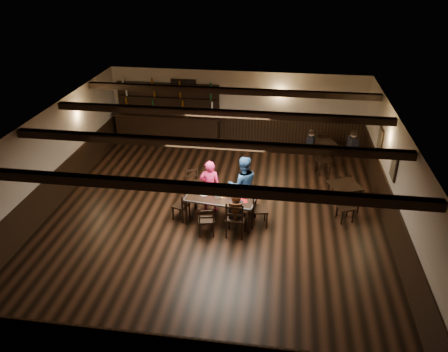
# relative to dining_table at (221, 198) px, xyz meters

# --- Properties ---
(ground) EXTENTS (10.00, 10.00, 0.00)m
(ground) POSITION_rel_dining_table_xyz_m (-0.19, 0.12, -0.69)
(ground) COLOR black
(ground) RESTS_ON ground
(room_shell) EXTENTS (9.02, 10.02, 2.71)m
(room_shell) POSITION_rel_dining_table_xyz_m (-0.19, 0.16, 1.06)
(room_shell) COLOR #BCAE9B
(room_shell) RESTS_ON ground
(dining_table) EXTENTS (1.88, 1.10, 0.75)m
(dining_table) POSITION_rel_dining_table_xyz_m (0.00, 0.00, 0.00)
(dining_table) COLOR black
(dining_table) RESTS_ON ground
(chair_near_left) EXTENTS (0.47, 0.45, 0.85)m
(chair_near_left) POSITION_rel_dining_table_xyz_m (-0.26, -0.71, -0.19)
(chair_near_left) COLOR black
(chair_near_left) RESTS_ON ground
(chair_near_right) EXTENTS (0.50, 0.48, 1.01)m
(chair_near_right) POSITION_rel_dining_table_xyz_m (0.45, -0.67, -0.10)
(chair_near_right) COLOR black
(chair_near_right) RESTS_ON ground
(chair_end_left) EXTENTS (0.47, 0.48, 0.81)m
(chair_end_left) POSITION_rel_dining_table_xyz_m (-1.00, -0.07, -0.21)
(chair_end_left) COLOR black
(chair_end_left) RESTS_ON ground
(chair_end_right) EXTENTS (0.50, 0.51, 0.95)m
(chair_end_right) POSITION_rel_dining_table_xyz_m (0.92, -0.06, -0.13)
(chair_end_right) COLOR black
(chair_end_right) RESTS_ON ground
(chair_far_pushed) EXTENTS (0.55, 0.54, 0.87)m
(chair_far_pushed) POSITION_rel_dining_table_xyz_m (-1.00, 1.19, -0.17)
(chair_far_pushed) COLOR black
(chair_far_pushed) RESTS_ON ground
(woman_pink) EXTENTS (0.59, 0.42, 1.51)m
(woman_pink) POSITION_rel_dining_table_xyz_m (-0.38, 0.47, 0.07)
(woman_pink) COLOR #DF2570
(woman_pink) RESTS_ON ground
(man_blue) EXTENTS (0.93, 0.81, 1.63)m
(man_blue) POSITION_rel_dining_table_xyz_m (0.50, 0.58, 0.13)
(man_blue) COLOR navy
(man_blue) RESTS_ON ground
(seated_person) EXTENTS (0.33, 0.49, 0.79)m
(seated_person) POSITION_rel_dining_table_xyz_m (0.46, -0.60, 0.13)
(seated_person) COLOR black
(seated_person) RESTS_ON ground
(cake) EXTENTS (0.30, 0.30, 0.10)m
(cake) POSITION_rel_dining_table_xyz_m (-0.46, 0.08, 0.11)
(cake) COLOR white
(cake) RESTS_ON dining_table
(plate_stack_a) EXTENTS (0.18, 0.18, 0.17)m
(plate_stack_a) POSITION_rel_dining_table_xyz_m (-0.07, -0.03, 0.15)
(plate_stack_a) COLOR white
(plate_stack_a) RESTS_ON dining_table
(plate_stack_b) EXTENTS (0.18, 0.18, 0.21)m
(plate_stack_b) POSITION_rel_dining_table_xyz_m (0.17, 0.08, 0.17)
(plate_stack_b) COLOR white
(plate_stack_b) RESTS_ON dining_table
(tea_light) EXTENTS (0.05, 0.05, 0.06)m
(tea_light) POSITION_rel_dining_table_xyz_m (0.04, 0.08, 0.09)
(tea_light) COLOR #A5A8AD
(tea_light) RESTS_ON dining_table
(salt_shaker) EXTENTS (0.03, 0.03, 0.09)m
(salt_shaker) POSITION_rel_dining_table_xyz_m (0.34, -0.13, 0.11)
(salt_shaker) COLOR silver
(salt_shaker) RESTS_ON dining_table
(pepper_shaker) EXTENTS (0.03, 0.03, 0.08)m
(pepper_shaker) POSITION_rel_dining_table_xyz_m (0.47, -0.10, 0.11)
(pepper_shaker) COLOR #A5A8AD
(pepper_shaker) RESTS_ON dining_table
(drink_glass) EXTENTS (0.08, 0.08, 0.13)m
(drink_glass) POSITION_rel_dining_table_xyz_m (0.27, 0.12, 0.13)
(drink_glass) COLOR silver
(drink_glass) RESTS_ON dining_table
(menu_red) EXTENTS (0.37, 0.29, 0.00)m
(menu_red) POSITION_rel_dining_table_xyz_m (0.53, -0.16, 0.07)
(menu_red) COLOR maroon
(menu_red) RESTS_ON dining_table
(menu_blue) EXTENTS (0.34, 0.26, 0.00)m
(menu_blue) POSITION_rel_dining_table_xyz_m (0.52, 0.07, 0.07)
(menu_blue) COLOR #0E224A
(menu_blue) RESTS_ON dining_table
(bar_counter) EXTENTS (3.90, 0.70, 2.20)m
(bar_counter) POSITION_rel_dining_table_xyz_m (-2.66, 4.84, 0.04)
(bar_counter) COLOR black
(bar_counter) RESTS_ON ground
(back_table_a) EXTENTS (0.98, 0.98, 0.75)m
(back_table_a) POSITION_rel_dining_table_xyz_m (3.23, 1.08, -0.04)
(back_table_a) COLOR black
(back_table_a) RESTS_ON ground
(back_table_b) EXTENTS (1.11, 1.11, 0.75)m
(back_table_b) POSITION_rel_dining_table_xyz_m (2.81, 3.86, -0.03)
(back_table_b) COLOR black
(back_table_b) RESTS_ON ground
(bg_patron_left) EXTENTS (0.31, 0.41, 0.75)m
(bg_patron_left) POSITION_rel_dining_table_xyz_m (2.41, 3.83, 0.15)
(bg_patron_left) COLOR black
(bg_patron_left) RESTS_ON ground
(bg_patron_right) EXTENTS (0.32, 0.43, 0.78)m
(bg_patron_right) POSITION_rel_dining_table_xyz_m (3.75, 3.85, 0.17)
(bg_patron_right) COLOR black
(bg_patron_right) RESTS_ON ground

